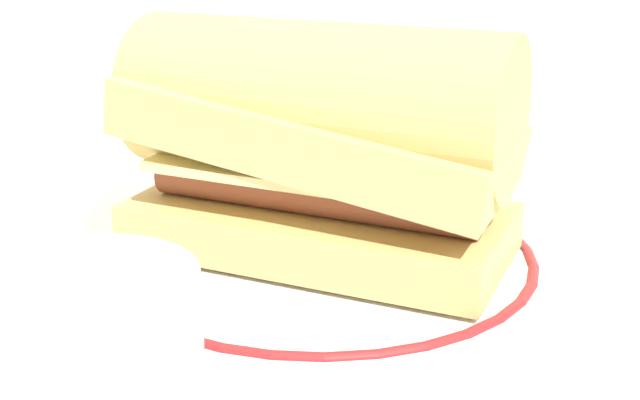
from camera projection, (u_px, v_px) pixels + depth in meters
The scene contains 3 objects.
ground_plane at pixel (287, 273), 0.48m from camera, with size 1.50×1.50×0.00m, color white.
plate at pixel (320, 263), 0.48m from camera, with size 0.26×0.26×0.01m.
sausage_sandwich at pixel (320, 141), 0.46m from camera, with size 0.23×0.18×0.13m.
Camera 1 is at (0.01, -0.44, 0.20)m, focal length 48.13 mm.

